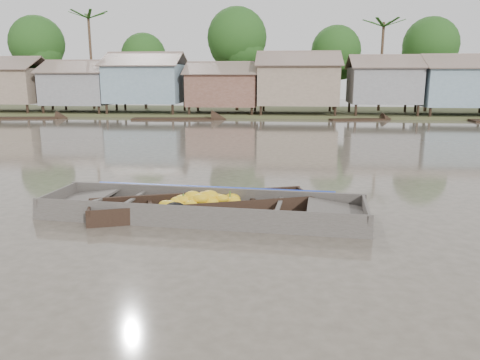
{
  "coord_description": "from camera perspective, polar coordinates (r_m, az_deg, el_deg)",
  "views": [
    {
      "loc": [
        1.59,
        -10.76,
        3.4
      ],
      "look_at": [
        0.46,
        0.77,
        0.8
      ],
      "focal_mm": 35.0,
      "sensor_mm": 36.0,
      "label": 1
    }
  ],
  "objects": [
    {
      "name": "viewer_boat",
      "position": [
        11.62,
        -4.39,
        -4.05
      ],
      "size": [
        8.09,
        2.7,
        0.64
      ],
      "rotation": [
        0.0,
        0.0,
        -0.08
      ],
      "color": "#3C3733",
      "rests_on": "ground"
    },
    {
      "name": "banana_boat",
      "position": [
        11.87,
        -4.87,
        -3.25
      ],
      "size": [
        5.72,
        3.13,
        0.76
      ],
      "rotation": [
        0.0,
        0.0,
        0.34
      ],
      "color": "black",
      "rests_on": "ground"
    },
    {
      "name": "distant_boats",
      "position": [
        35.67,
        16.26,
        6.59
      ],
      "size": [
        49.29,
        15.14,
        0.35
      ],
      "color": "black",
      "rests_on": "ground"
    },
    {
      "name": "riverbank",
      "position": [
        42.65,
        7.72,
        12.08
      ],
      "size": [
        120.0,
        12.47,
        10.22
      ],
      "color": "#384723",
      "rests_on": "ground"
    },
    {
      "name": "ground",
      "position": [
        11.39,
        -2.67,
        -4.73
      ],
      "size": [
        120.0,
        120.0,
        0.0
      ],
      "primitive_type": "plane",
      "color": "#4A4438",
      "rests_on": "ground"
    }
  ]
}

